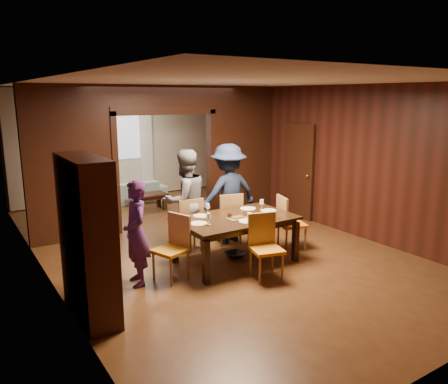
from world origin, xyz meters
TOP-DOWN VIEW (x-y plane):
  - floor at (0.00, 0.00)m, footprint 9.00×9.00m
  - ceiling at (0.00, 0.00)m, footprint 5.50×9.00m
  - room_walls at (0.00, 1.89)m, footprint 5.52×9.01m
  - person_purple at (-1.69, -0.94)m, footprint 0.43×0.60m
  - person_grey at (-0.41, -0.02)m, footprint 0.93×0.76m
  - person_navy at (0.48, -0.03)m, footprint 1.20×0.70m
  - sofa at (-0.03, 3.85)m, footprint 1.95×0.82m
  - serving_bowl at (0.10, -0.83)m, footprint 0.34×0.34m
  - dining_table at (-0.00, -0.99)m, footprint 1.88×1.17m
  - coffee_table at (0.14, 2.87)m, footprint 0.80×0.50m
  - chair_left at (-1.22, -1.06)m, footprint 0.56×0.56m
  - chair_right at (1.19, -1.02)m, footprint 0.55×0.55m
  - chair_far_l at (-0.40, -0.09)m, footprint 0.50×0.50m
  - chair_far_r at (0.40, -0.14)m, footprint 0.53×0.53m
  - chair_near at (-0.01, -1.81)m, footprint 0.54×0.54m
  - hutch at (-2.53, -1.50)m, footprint 0.40×1.20m
  - door_right at (2.70, 0.50)m, footprint 0.06×0.90m
  - window_far at (0.00, 4.44)m, footprint 1.20×0.03m
  - curtain_left at (-0.75, 4.40)m, footprint 0.35×0.06m
  - curtain_right at (0.75, 4.40)m, footprint 0.35×0.06m
  - plate_left at (-0.70, -0.99)m, footprint 0.27×0.27m
  - plate_far_l at (-0.45, -0.64)m, footprint 0.27×0.27m
  - plate_far_r at (0.47, -0.67)m, footprint 0.27×0.27m
  - plate_right at (0.69, -0.97)m, footprint 0.27×0.27m
  - plate_near at (-0.00, -1.31)m, footprint 0.27×0.27m
  - platter_a at (-0.04, -1.08)m, footprint 0.30×0.20m
  - platter_b at (0.34, -1.27)m, footprint 0.30×0.20m
  - wineglass_left at (-0.59, -1.11)m, footprint 0.08×0.08m
  - wineglass_far at (-0.29, -0.58)m, footprint 0.08×0.08m
  - wineglass_right at (0.64, -0.84)m, footprint 0.08×0.08m
  - tumbler at (0.03, -1.32)m, footprint 0.07×0.07m
  - condiment_jar at (-0.12, -1.00)m, footprint 0.08×0.08m

SIDE VIEW (x-z plane):
  - floor at x=0.00m, z-range 0.00..0.00m
  - coffee_table at x=0.14m, z-range 0.00..0.40m
  - sofa at x=-0.03m, z-range 0.00..0.56m
  - dining_table at x=0.00m, z-range 0.00..0.76m
  - chair_left at x=-1.22m, z-range 0.00..0.97m
  - chair_right at x=1.19m, z-range 0.00..0.97m
  - chair_far_l at x=-0.40m, z-range 0.00..0.97m
  - chair_far_r at x=0.40m, z-range 0.00..0.97m
  - chair_near at x=-0.01m, z-range 0.00..0.97m
  - plate_left at x=-0.70m, z-range 0.76..0.77m
  - plate_far_l at x=-0.45m, z-range 0.76..0.77m
  - plate_far_r at x=0.47m, z-range 0.76..0.77m
  - plate_right at x=0.69m, z-range 0.76..0.77m
  - plate_near at x=0.00m, z-range 0.76..0.77m
  - person_purple at x=-1.69m, z-range 0.00..1.54m
  - platter_a at x=-0.04m, z-range 0.76..0.80m
  - platter_b at x=0.34m, z-range 0.76..0.80m
  - serving_bowl at x=0.10m, z-range 0.76..0.84m
  - condiment_jar at x=-0.12m, z-range 0.76..0.87m
  - tumbler at x=0.03m, z-range 0.76..0.90m
  - wineglass_left at x=-0.59m, z-range 0.76..0.94m
  - wineglass_far at x=-0.29m, z-range 0.76..0.94m
  - wineglass_right at x=0.64m, z-range 0.76..0.94m
  - person_grey at x=-0.41m, z-range 0.00..1.79m
  - person_navy at x=0.48m, z-range 0.00..1.83m
  - hutch at x=-2.53m, z-range 0.00..2.00m
  - door_right at x=2.70m, z-range 0.00..2.10m
  - curtain_left at x=-0.75m, z-range 0.05..2.45m
  - curtain_right at x=0.75m, z-range 0.05..2.45m
  - room_walls at x=0.00m, z-range 0.06..2.96m
  - window_far at x=0.00m, z-range 1.05..2.35m
  - ceiling at x=0.00m, z-range 2.89..2.91m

